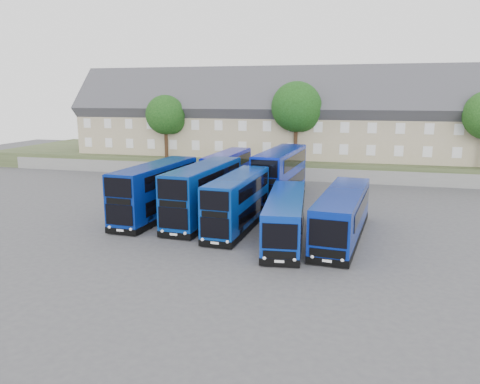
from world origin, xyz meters
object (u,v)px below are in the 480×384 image
object	(u,v)px
dd_front_left	(156,192)
tree_mid	(298,109)
dd_front_mid	(204,194)
tree_west	(167,116)
coach_east_a	(285,218)

from	to	relation	value
dd_front_left	tree_mid	bearing A→B (deg)	71.91
dd_front_mid	tree_mid	size ratio (longest dim) A/B	1.20
dd_front_left	dd_front_mid	distance (m)	3.98
tree_west	coach_east_a	bearing A→B (deg)	-51.71
dd_front_left	tree_mid	world-z (taller)	tree_mid
dd_front_left	tree_mid	size ratio (longest dim) A/B	1.18
tree_west	dd_front_mid	bearing A→B (deg)	-60.08
dd_front_left	coach_east_a	world-z (taller)	dd_front_left
dd_front_mid	tree_mid	world-z (taller)	tree_mid
coach_east_a	dd_front_mid	bearing A→B (deg)	148.80
dd_front_left	coach_east_a	xyz separation A→B (m)	(10.91, -3.16, -0.60)
dd_front_left	dd_front_mid	world-z (taller)	dd_front_mid
dd_front_left	coach_east_a	distance (m)	11.37
dd_front_mid	tree_mid	distance (m)	22.00
dd_front_left	dd_front_mid	xyz separation A→B (m)	(3.98, 0.13, 0.04)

